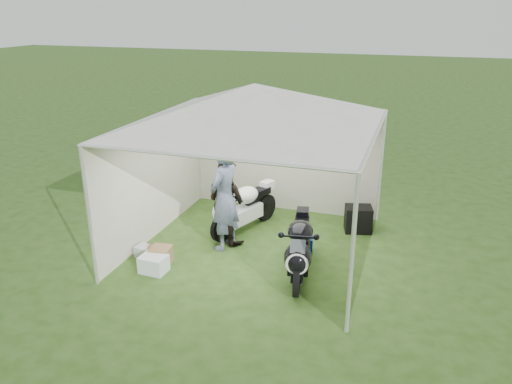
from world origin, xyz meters
TOP-DOWN VIEW (x-y plane):
  - ground at (0.00, 0.00)m, footprint 80.00×80.00m
  - canopy_tent at (-0.00, 0.03)m, footprint 5.66×5.66m
  - motorcycle_white at (-0.48, 0.59)m, footprint 0.89×1.78m
  - motorcycle_black at (1.02, -0.76)m, footprint 0.63×1.90m
  - paddock_stand at (0.86, 0.09)m, footprint 0.43×0.32m
  - person_dark_jacket at (-0.60, 0.14)m, footprint 0.94×0.85m
  - person_blue_jacket at (-0.52, -0.14)m, footprint 0.60×0.79m
  - equipment_box at (1.70, 1.34)m, footprint 0.60×0.52m
  - crate_0 at (-1.32, -1.38)m, footprint 0.45×0.36m
  - crate_1 at (-1.34, -1.09)m, footprint 0.38×0.38m
  - crate_2 at (-1.75, -0.96)m, footprint 0.32×0.28m
  - crate_3 at (-1.41, -1.01)m, footprint 0.47×0.41m

SIDE VIEW (x-z plane):
  - ground at x=0.00m, z-range 0.00..0.00m
  - crate_2 at x=-1.75m, z-range 0.00..0.21m
  - crate_3 at x=-1.41m, z-range 0.00..0.26m
  - crate_0 at x=-1.32m, z-range 0.00..0.29m
  - paddock_stand at x=0.86m, z-range 0.00..0.30m
  - crate_1 at x=-1.34m, z-range 0.00..0.30m
  - equipment_box at x=1.70m, z-range 0.00..0.51m
  - motorcycle_white at x=-0.48m, z-range 0.05..0.97m
  - motorcycle_black at x=1.02m, z-range 0.05..0.99m
  - person_dark_jacket at x=-0.60m, z-range 0.00..1.59m
  - person_blue_jacket at x=-0.52m, z-range 0.00..1.94m
  - canopy_tent at x=0.00m, z-range 1.08..4.08m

